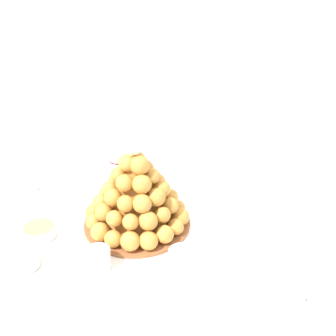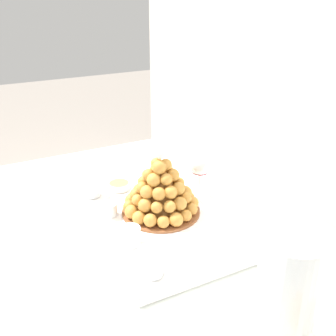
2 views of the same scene
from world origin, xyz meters
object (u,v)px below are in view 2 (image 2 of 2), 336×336
at_px(dessert_cup_left, 91,189).
at_px(dessert_cup_mid_left, 110,210).
at_px(macaron_goblet, 289,282).
at_px(wine_glass, 200,166).
at_px(croquembouche, 161,189).
at_px(creme_brulee_ramekin, 119,185).
at_px(dessert_cup_mid_right, 153,266).
at_px(serving_tray, 152,220).
at_px(dessert_cup_centre, 130,237).

relative_size(dessert_cup_left, dessert_cup_mid_left, 1.16).
relative_size(macaron_goblet, wine_glass, 1.73).
height_order(croquembouche, macaron_goblet, macaron_goblet).
bearing_deg(creme_brulee_ramekin, dessert_cup_mid_right, -11.31).
bearing_deg(serving_tray, croquembouche, 122.98).
height_order(dessert_cup_mid_right, creme_brulee_ramekin, dessert_cup_mid_right).
height_order(dessert_cup_left, dessert_cup_centre, dessert_cup_left).
bearing_deg(wine_glass, dessert_cup_mid_left, -87.32).
distance_m(serving_tray, wine_glass, 0.28).
relative_size(dessert_cup_centre, macaron_goblet, 0.24).
xyz_separation_m(croquembouche, dessert_cup_left, (-0.22, -0.17, -0.06)).
bearing_deg(dessert_cup_left, macaron_goblet, 11.06).
height_order(dessert_cup_mid_left, wine_glass, wine_glass).
bearing_deg(dessert_cup_centre, dessert_cup_mid_right, -0.07).
bearing_deg(serving_tray, wine_glass, 113.60).
height_order(macaron_goblet, wine_glass, macaron_goblet).
xyz_separation_m(serving_tray, wine_glass, (-0.11, 0.24, 0.10)).
xyz_separation_m(dessert_cup_centre, wine_glass, (-0.20, 0.36, 0.07)).
bearing_deg(creme_brulee_ramekin, dessert_cup_centre, -16.13).
xyz_separation_m(croquembouche, macaron_goblet, (0.59, -0.01, 0.07)).
bearing_deg(dessert_cup_left, croquembouche, 37.47).
bearing_deg(dessert_cup_mid_right, croquembouche, 149.68).
relative_size(dessert_cup_mid_left, dessert_cup_mid_right, 0.94).
distance_m(croquembouche, wine_glass, 0.21).
distance_m(dessert_cup_left, wine_glass, 0.40).
bearing_deg(macaron_goblet, croquembouche, 179.15).
distance_m(dessert_cup_left, creme_brulee_ramekin, 0.11).
bearing_deg(croquembouche, dessert_cup_centre, -53.17).
bearing_deg(wine_glass, croquembouche, -68.79).
relative_size(croquembouche, dessert_cup_mid_right, 4.67).
bearing_deg(dessert_cup_centre, dessert_cup_left, -178.84).
bearing_deg(dessert_cup_mid_left, dessert_cup_left, -176.58).
xyz_separation_m(serving_tray, macaron_goblet, (0.56, 0.04, 0.16)).
distance_m(dessert_cup_mid_left, macaron_goblet, 0.68).
distance_m(creme_brulee_ramekin, wine_glass, 0.31).
distance_m(creme_brulee_ramekin, macaron_goblet, 0.83).
distance_m(dessert_cup_mid_right, creme_brulee_ramekin, 0.51).
bearing_deg(dessert_cup_centre, creme_brulee_ramekin, 163.87).
height_order(dessert_cup_centre, macaron_goblet, macaron_goblet).
height_order(serving_tray, dessert_cup_mid_right, dessert_cup_mid_right).
xyz_separation_m(serving_tray, creme_brulee_ramekin, (-0.25, -0.02, 0.02)).
distance_m(macaron_goblet, wine_glass, 0.70).
xyz_separation_m(croquembouche, dessert_cup_mid_left, (-0.06, -0.16, -0.06)).
bearing_deg(dessert_cup_mid_right, macaron_goblet, 25.54).
xyz_separation_m(macaron_goblet, wine_glass, (-0.67, 0.21, -0.05)).
xyz_separation_m(dessert_cup_mid_right, wine_glass, (-0.35, 0.36, 0.07)).
bearing_deg(macaron_goblet, dessert_cup_mid_right, -154.46).
xyz_separation_m(dessert_cup_mid_right, creme_brulee_ramekin, (-0.50, 0.10, -0.01)).
distance_m(dessert_cup_mid_left, dessert_cup_mid_right, 0.34).
xyz_separation_m(dessert_cup_mid_left, macaron_goblet, (0.65, 0.15, 0.13)).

